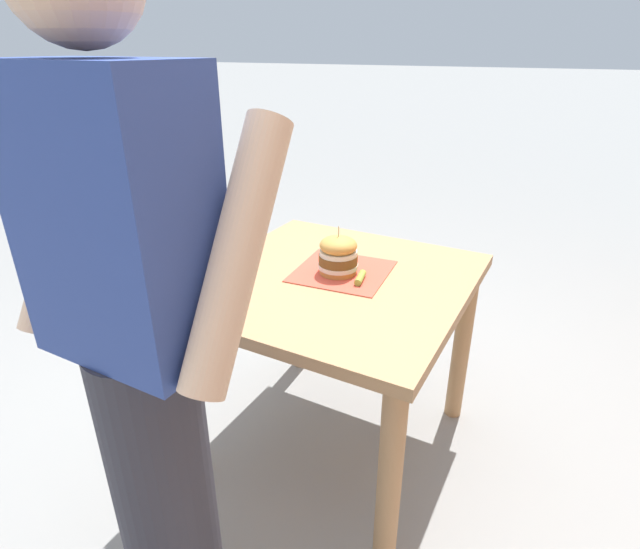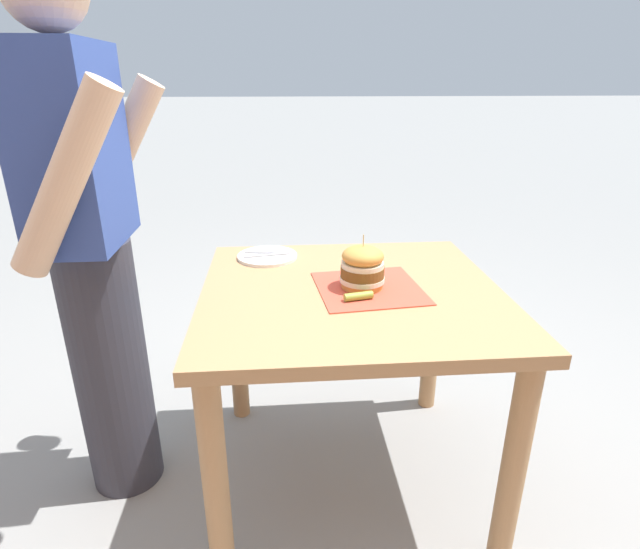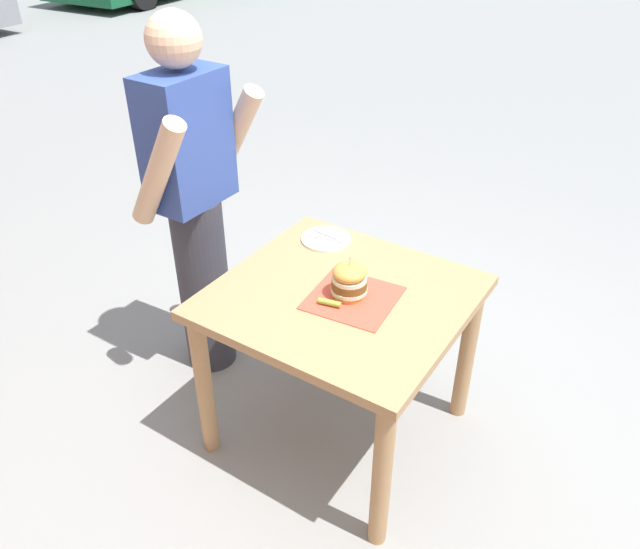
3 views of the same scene
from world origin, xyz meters
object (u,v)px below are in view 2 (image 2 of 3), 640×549
at_px(sandwich, 362,267).
at_px(side_plate_with_forks, 267,256).
at_px(diner_across_table, 91,247).
at_px(patio_table, 351,324).
at_px(pickle_spear, 359,296).

height_order(sandwich, side_plate_with_forks, sandwich).
bearing_deg(sandwich, diner_across_table, 86.23).
relative_size(sandwich, diner_across_table, 0.10).
distance_m(side_plate_with_forks, diner_across_table, 0.60).
xyz_separation_m(patio_table, diner_across_table, (0.06, 0.80, 0.27)).
bearing_deg(patio_table, side_plate_with_forks, 41.03).
bearing_deg(patio_table, pickle_spear, -175.93).
distance_m(patio_table, side_plate_with_forks, 0.43).
distance_m(sandwich, diner_across_table, 0.83).
xyz_separation_m(pickle_spear, diner_across_table, (0.16, 0.80, 0.12)).
bearing_deg(side_plate_with_forks, pickle_spear, -145.85).
bearing_deg(side_plate_with_forks, sandwich, -135.39).
relative_size(side_plate_with_forks, diner_across_table, 0.13).
height_order(patio_table, pickle_spear, pickle_spear).
bearing_deg(sandwich, patio_table, 95.24).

